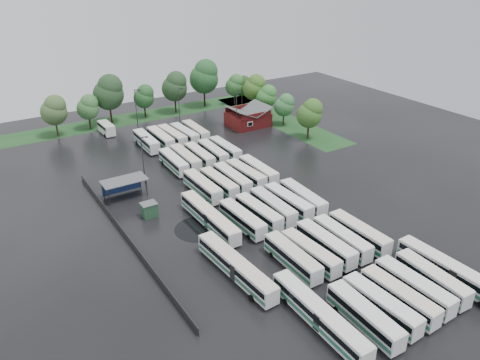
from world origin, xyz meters
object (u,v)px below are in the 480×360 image
brick_building (248,119)px  minibus (106,128)px  artic_bus_east (452,272)px  artic_bus_west_a (319,315)px

brick_building → minibus: size_ratio=1.52×
minibus → artic_bus_east: bearing=-77.4°
artic_bus_west_a → minibus: size_ratio=2.49×
brick_building → artic_bus_west_a: brick_building is taller
artic_bus_east → minibus: 85.90m
artic_bus_east → minibus: artic_bus_east is taller
brick_building → artic_bus_east: size_ratio=0.60×
brick_building → artic_bus_east: bearing=-99.8°
minibus → brick_building: bearing=-24.3°
artic_bus_east → artic_bus_west_a: bearing=169.5°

